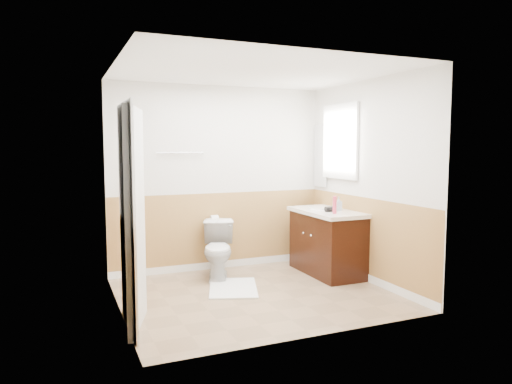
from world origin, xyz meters
name	(u,v)px	position (x,y,z in m)	size (l,w,h in m)	color
floor	(256,294)	(0.00, 0.00, 0.00)	(3.00, 3.00, 0.00)	#8C7051
ceiling	(257,71)	(0.00, 0.00, 2.50)	(3.00, 3.00, 0.00)	white
wall_back	(219,178)	(0.00, 1.30, 1.25)	(3.00, 3.00, 0.00)	silver
wall_front	(315,197)	(0.00, -1.30, 1.25)	(3.00, 3.00, 0.00)	silver
wall_left	(118,190)	(-1.50, 0.00, 1.25)	(3.00, 3.00, 0.00)	silver
wall_right	(368,182)	(1.50, 0.00, 1.25)	(3.00, 3.00, 0.00)	silver
wainscot_back	(220,232)	(0.00, 1.29, 0.50)	(3.00, 3.00, 0.00)	#AF8746
wainscot_front	(314,281)	(0.00, -1.29, 0.50)	(3.00, 3.00, 0.00)	#AF8746
wainscot_left	(121,264)	(-1.49, 0.00, 0.50)	(2.60, 2.60, 0.00)	#AF8746
wainscot_right	(366,241)	(1.49, 0.00, 0.50)	(2.60, 2.60, 0.00)	#AF8746
toilet	(218,250)	(-0.17, 0.84, 0.36)	(0.40, 0.71, 0.72)	silver
bath_mat	(233,288)	(-0.17, 0.30, 0.01)	(0.55, 0.80, 0.02)	white
vanity_cabinet	(327,244)	(1.21, 0.46, 0.40)	(0.55, 1.10, 0.80)	black
vanity_knob_left	(311,236)	(0.91, 0.36, 0.55)	(0.03, 0.03, 0.03)	silver
vanity_knob_right	(304,233)	(0.91, 0.56, 0.55)	(0.03, 0.03, 0.03)	#B7B7BE
countertop	(327,212)	(1.20, 0.46, 0.83)	(0.60, 1.15, 0.05)	white
sink_basin	(322,208)	(1.21, 0.61, 0.86)	(0.36, 0.36, 0.02)	white
faucet	(333,203)	(1.39, 0.61, 0.92)	(0.02, 0.02, 0.14)	silver
lotion_bottle	(335,205)	(1.11, 0.14, 0.96)	(0.05, 0.05, 0.22)	#C6334B
soap_dispenser	(339,204)	(1.33, 0.39, 0.94)	(0.08, 0.08, 0.18)	#9CA6B0
hair_dryer_body	(330,209)	(1.16, 0.32, 0.89)	(0.07, 0.07, 0.14)	black
hair_dryer_handle	(327,211)	(1.13, 0.34, 0.86)	(0.03, 0.03, 0.07)	black
mirror_panel	(321,156)	(1.48, 1.10, 1.55)	(0.02, 0.35, 0.90)	silver
window_frame	(340,141)	(1.47, 0.59, 1.75)	(0.04, 0.80, 1.00)	white
window_glass	(341,142)	(1.49, 0.59, 1.75)	(0.01, 0.70, 0.90)	white
door	(136,219)	(-1.40, -0.45, 1.02)	(0.05, 0.80, 2.04)	white
door_frame	(127,218)	(-1.48, -0.45, 1.03)	(0.02, 0.92, 2.10)	white
door_knob	(137,221)	(-1.34, -0.12, 0.95)	(0.06, 0.06, 0.06)	silver
towel_bar	(180,153)	(-0.55, 1.25, 1.60)	(0.02, 0.02, 0.62)	silver
tp_holder_bar	(214,219)	(-0.10, 1.23, 0.70)	(0.02, 0.02, 0.14)	silver
tp_roll	(214,219)	(-0.10, 1.23, 0.70)	(0.11, 0.11, 0.10)	white
tp_sheet	(214,227)	(-0.10, 1.23, 0.59)	(0.10, 0.01, 0.16)	white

